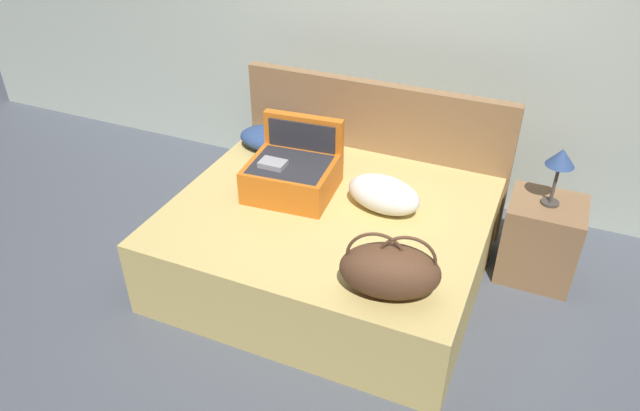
{
  "coord_description": "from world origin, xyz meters",
  "views": [
    {
      "loc": [
        1.1,
        -2.26,
        2.44
      ],
      "look_at": [
        0.0,
        0.28,
        0.59
      ],
      "focal_mm": 33.23,
      "sensor_mm": 36.0,
      "label": 1
    }
  ],
  "objects_px": {
    "bed": "(328,243)",
    "hard_case_large": "(293,172)",
    "pillow_near_headboard": "(384,194)",
    "pillow_center_head": "(275,139)",
    "duffel_bag": "(390,270)",
    "nightstand": "(540,239)",
    "table_lamp": "(561,161)"
  },
  "relations": [
    {
      "from": "bed",
      "to": "pillow_near_headboard",
      "type": "xyz_separation_m",
      "value": [
        0.29,
        0.13,
        0.35
      ]
    },
    {
      "from": "nightstand",
      "to": "table_lamp",
      "type": "relative_size",
      "value": 1.46
    },
    {
      "from": "duffel_bag",
      "to": "table_lamp",
      "type": "distance_m",
      "value": 1.26
    },
    {
      "from": "pillow_near_headboard",
      "to": "pillow_center_head",
      "type": "height_order",
      "value": "pillow_near_headboard"
    },
    {
      "from": "hard_case_large",
      "to": "nightstand",
      "type": "relative_size",
      "value": 1.03
    },
    {
      "from": "duffel_bag",
      "to": "table_lamp",
      "type": "bearing_deg",
      "value": 58.99
    },
    {
      "from": "pillow_near_headboard",
      "to": "nightstand",
      "type": "height_order",
      "value": "pillow_near_headboard"
    },
    {
      "from": "hard_case_large",
      "to": "table_lamp",
      "type": "bearing_deg",
      "value": 10.98
    },
    {
      "from": "bed",
      "to": "duffel_bag",
      "type": "bearing_deg",
      "value": -44.94
    },
    {
      "from": "pillow_near_headboard",
      "to": "nightstand",
      "type": "xyz_separation_m",
      "value": [
        0.9,
        0.39,
        -0.33
      ]
    },
    {
      "from": "hard_case_large",
      "to": "pillow_center_head",
      "type": "bearing_deg",
      "value": 123.56
    },
    {
      "from": "hard_case_large",
      "to": "duffel_bag",
      "type": "relative_size",
      "value": 1.01
    },
    {
      "from": "duffel_bag",
      "to": "pillow_center_head",
      "type": "xyz_separation_m",
      "value": [
        -1.18,
        1.1,
        -0.06
      ]
    },
    {
      "from": "hard_case_large",
      "to": "pillow_center_head",
      "type": "height_order",
      "value": "hard_case_large"
    },
    {
      "from": "bed",
      "to": "hard_case_large",
      "type": "height_order",
      "value": "hard_case_large"
    },
    {
      "from": "bed",
      "to": "duffel_bag",
      "type": "xyz_separation_m",
      "value": [
        0.55,
        -0.55,
        0.38
      ]
    },
    {
      "from": "duffel_bag",
      "to": "nightstand",
      "type": "height_order",
      "value": "duffel_bag"
    },
    {
      "from": "pillow_center_head",
      "to": "table_lamp",
      "type": "height_order",
      "value": "table_lamp"
    },
    {
      "from": "pillow_center_head",
      "to": "table_lamp",
      "type": "bearing_deg",
      "value": -0.87
    },
    {
      "from": "pillow_center_head",
      "to": "duffel_bag",
      "type": "bearing_deg",
      "value": -43.08
    },
    {
      "from": "pillow_near_headboard",
      "to": "pillow_center_head",
      "type": "xyz_separation_m",
      "value": [
        -0.92,
        0.42,
        -0.03
      ]
    },
    {
      "from": "duffel_bag",
      "to": "pillow_center_head",
      "type": "distance_m",
      "value": 1.61
    },
    {
      "from": "pillow_near_headboard",
      "to": "table_lamp",
      "type": "distance_m",
      "value": 1.0
    },
    {
      "from": "hard_case_large",
      "to": "table_lamp",
      "type": "relative_size",
      "value": 1.51
    },
    {
      "from": "bed",
      "to": "table_lamp",
      "type": "xyz_separation_m",
      "value": [
        1.19,
        0.52,
        0.57
      ]
    },
    {
      "from": "hard_case_large",
      "to": "nightstand",
      "type": "bearing_deg",
      "value": 10.98
    },
    {
      "from": "bed",
      "to": "hard_case_large",
      "type": "distance_m",
      "value": 0.48
    },
    {
      "from": "pillow_center_head",
      "to": "bed",
      "type": "bearing_deg",
      "value": -41.37
    },
    {
      "from": "pillow_near_headboard",
      "to": "duffel_bag",
      "type": "bearing_deg",
      "value": -69.58
    },
    {
      "from": "nightstand",
      "to": "pillow_near_headboard",
      "type": "bearing_deg",
      "value": -156.39
    },
    {
      "from": "table_lamp",
      "to": "pillow_center_head",
      "type": "bearing_deg",
      "value": 179.13
    },
    {
      "from": "pillow_near_headboard",
      "to": "pillow_center_head",
      "type": "distance_m",
      "value": 1.01
    }
  ]
}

